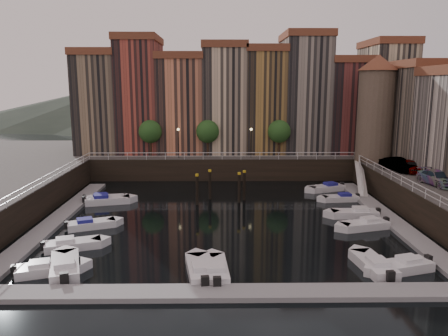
{
  "coord_description": "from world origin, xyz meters",
  "views": [
    {
      "loc": [
        -0.46,
        -42.46,
        13.09
      ],
      "look_at": [
        0.11,
        4.0,
        4.14
      ],
      "focal_mm": 35.0,
      "sensor_mm": 36.0,
      "label": 1
    }
  ],
  "objects_px": {
    "car_b": "(398,165)",
    "boat_left_0": "(47,269)",
    "corner_tower": "(376,107)",
    "boat_left_2": "(90,224)",
    "mooring_pilings": "(223,187)",
    "boat_left_1": "(72,245)",
    "gangway": "(361,176)",
    "car_a": "(411,167)",
    "car_c": "(437,179)"
  },
  "relations": [
    {
      "from": "mooring_pilings",
      "to": "car_a",
      "type": "bearing_deg",
      "value": 3.25
    },
    {
      "from": "gangway",
      "to": "boat_left_1",
      "type": "relative_size",
      "value": 1.77
    },
    {
      "from": "corner_tower",
      "to": "gangway",
      "type": "height_order",
      "value": "corner_tower"
    },
    {
      "from": "boat_left_1",
      "to": "car_a",
      "type": "bearing_deg",
      "value": 5.39
    },
    {
      "from": "corner_tower",
      "to": "mooring_pilings",
      "type": "bearing_deg",
      "value": -155.49
    },
    {
      "from": "boat_left_1",
      "to": "corner_tower",
      "type": "bearing_deg",
      "value": 16.75
    },
    {
      "from": "boat_left_1",
      "to": "boat_left_2",
      "type": "height_order",
      "value": "boat_left_1"
    },
    {
      "from": "corner_tower",
      "to": "boat_left_1",
      "type": "height_order",
      "value": "corner_tower"
    },
    {
      "from": "boat_left_1",
      "to": "car_a",
      "type": "relative_size",
      "value": 1.11
    },
    {
      "from": "boat_left_2",
      "to": "car_b",
      "type": "bearing_deg",
      "value": -3.15
    },
    {
      "from": "corner_tower",
      "to": "boat_left_2",
      "type": "height_order",
      "value": "corner_tower"
    },
    {
      "from": "boat_left_1",
      "to": "car_a",
      "type": "xyz_separation_m",
      "value": [
        34.01,
        15.52,
        3.36
      ]
    },
    {
      "from": "boat_left_1",
      "to": "car_b",
      "type": "xyz_separation_m",
      "value": [
        32.8,
        16.25,
        3.42
      ]
    },
    {
      "from": "boat_left_0",
      "to": "mooring_pilings",
      "type": "bearing_deg",
      "value": 38.85
    },
    {
      "from": "gangway",
      "to": "boat_left_1",
      "type": "height_order",
      "value": "gangway"
    },
    {
      "from": "car_a",
      "to": "car_b",
      "type": "xyz_separation_m",
      "value": [
        -1.21,
        0.73,
        0.06
      ]
    },
    {
      "from": "car_b",
      "to": "boat_left_0",
      "type": "bearing_deg",
      "value": -167.57
    },
    {
      "from": "corner_tower",
      "to": "car_a",
      "type": "distance_m",
      "value": 10.34
    },
    {
      "from": "corner_tower",
      "to": "car_a",
      "type": "bearing_deg",
      "value": -78.23
    },
    {
      "from": "corner_tower",
      "to": "car_c",
      "type": "xyz_separation_m",
      "value": [
        1.52,
        -14.41,
        -6.47
      ]
    },
    {
      "from": "mooring_pilings",
      "to": "boat_left_0",
      "type": "distance_m",
      "value": 22.77
    },
    {
      "from": "corner_tower",
      "to": "car_b",
      "type": "relative_size",
      "value": 2.93
    },
    {
      "from": "mooring_pilings",
      "to": "gangway",
      "type": "bearing_deg",
      "value": 15.12
    },
    {
      "from": "boat_left_0",
      "to": "boat_left_1",
      "type": "distance_m",
      "value": 4.67
    },
    {
      "from": "boat_left_1",
      "to": "car_b",
      "type": "distance_m",
      "value": 36.77
    },
    {
      "from": "gangway",
      "to": "boat_left_2",
      "type": "relative_size",
      "value": 1.81
    },
    {
      "from": "boat_left_1",
      "to": "boat_left_2",
      "type": "relative_size",
      "value": 1.03
    },
    {
      "from": "boat_left_2",
      "to": "car_c",
      "type": "height_order",
      "value": "car_c"
    },
    {
      "from": "mooring_pilings",
      "to": "boat_left_0",
      "type": "bearing_deg",
      "value": -123.44
    },
    {
      "from": "corner_tower",
      "to": "boat_left_2",
      "type": "relative_size",
      "value": 3.01
    },
    {
      "from": "car_b",
      "to": "car_c",
      "type": "bearing_deg",
      "value": -101.43
    },
    {
      "from": "boat_left_0",
      "to": "car_a",
      "type": "bearing_deg",
      "value": 12.86
    },
    {
      "from": "boat_left_1",
      "to": "boat_left_2",
      "type": "distance_m",
      "value": 5.22
    },
    {
      "from": "mooring_pilings",
      "to": "boat_left_2",
      "type": "height_order",
      "value": "mooring_pilings"
    },
    {
      "from": "corner_tower",
      "to": "boat_left_0",
      "type": "relative_size",
      "value": 2.97
    },
    {
      "from": "car_a",
      "to": "gangway",
      "type": "bearing_deg",
      "value": 147.32
    },
    {
      "from": "gangway",
      "to": "car_a",
      "type": "distance_m",
      "value": 5.95
    },
    {
      "from": "mooring_pilings",
      "to": "car_b",
      "type": "distance_m",
      "value": 20.66
    },
    {
      "from": "corner_tower",
      "to": "boat_left_0",
      "type": "bearing_deg",
      "value": -139.2
    },
    {
      "from": "mooring_pilings",
      "to": "car_c",
      "type": "height_order",
      "value": "car_c"
    },
    {
      "from": "car_c",
      "to": "corner_tower",
      "type": "bearing_deg",
      "value": 86.46
    },
    {
      "from": "boat_left_0",
      "to": "boat_left_1",
      "type": "xyz_separation_m",
      "value": [
        0.18,
        4.67,
        0.01
      ]
    },
    {
      "from": "boat_left_1",
      "to": "car_c",
      "type": "bearing_deg",
      "value": -4.25
    },
    {
      "from": "boat_left_0",
      "to": "corner_tower",
      "type": "bearing_deg",
      "value": 23.09
    },
    {
      "from": "corner_tower",
      "to": "car_b",
      "type": "height_order",
      "value": "corner_tower"
    },
    {
      "from": "boat_left_2",
      "to": "car_c",
      "type": "distance_m",
      "value": 34.27
    },
    {
      "from": "gangway",
      "to": "mooring_pilings",
      "type": "xyz_separation_m",
      "value": [
        -17.12,
        -4.62,
        -0.27
      ]
    },
    {
      "from": "boat_left_1",
      "to": "boat_left_2",
      "type": "xyz_separation_m",
      "value": [
        -0.0,
        5.22,
        -0.01
      ]
    },
    {
      "from": "car_c",
      "to": "boat_left_2",
      "type": "bearing_deg",
      "value": 176.81
    },
    {
      "from": "boat_left_0",
      "to": "car_a",
      "type": "height_order",
      "value": "car_a"
    }
  ]
}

